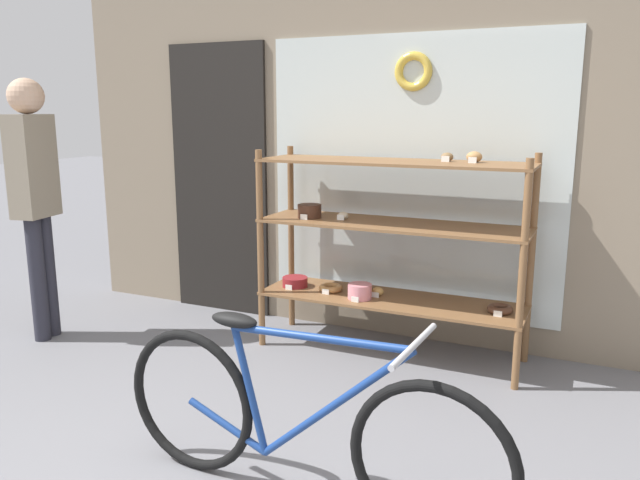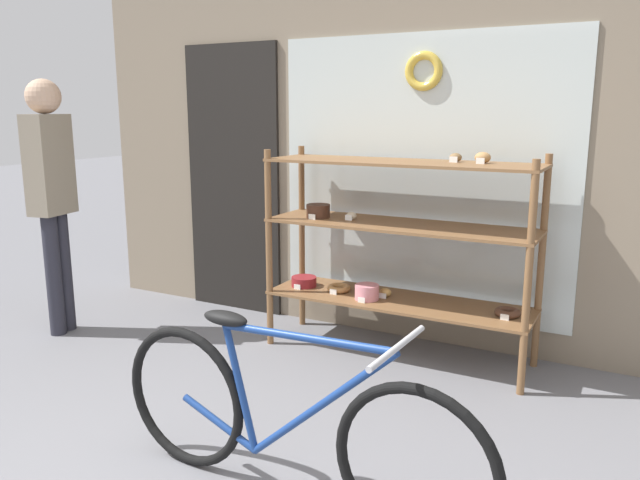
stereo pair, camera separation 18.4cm
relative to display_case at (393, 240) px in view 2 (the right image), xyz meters
The scene contains 4 objects.
storefront_facade 1.04m from the display_case, 114.59° to the left, with size 5.11×0.13×3.56m.
display_case is the anchor object (origin of this frame).
bicycle 1.77m from the display_case, 82.91° to the right, with size 1.78×0.46×0.79m.
pedestrian 2.42m from the display_case, 162.23° to the right, with size 0.24×0.35×1.81m.
Camera 2 is at (1.57, -1.46, 1.61)m, focal length 35.00 mm.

